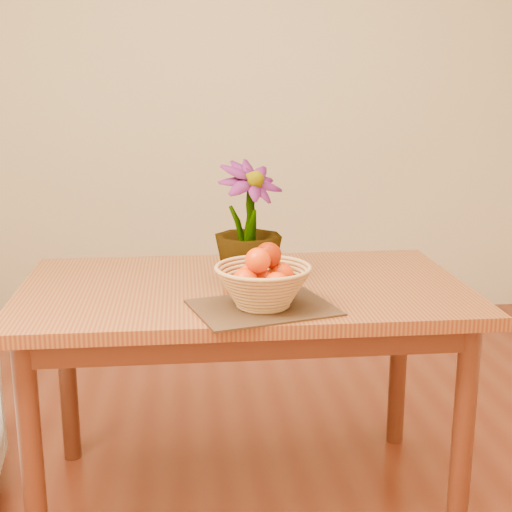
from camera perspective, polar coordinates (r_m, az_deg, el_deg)
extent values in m
cube|color=beige|center=(4.11, -3.44, 13.52)|extent=(4.00, 0.02, 2.70)
cube|color=brown|center=(2.26, -1.00, -2.77)|extent=(1.40, 0.80, 0.04)
cube|color=#461D10|center=(2.28, -0.99, -4.22)|extent=(1.28, 0.68, 0.08)
cylinder|color=#461D10|center=(2.15, -17.50, -15.27)|extent=(0.06, 0.06, 0.71)
cylinder|color=#461D10|center=(2.25, 16.21, -13.74)|extent=(0.06, 0.06, 0.71)
cylinder|color=#461D10|center=(2.71, -14.87, -8.72)|extent=(0.06, 0.06, 0.71)
cylinder|color=#461D10|center=(2.80, 11.34, -7.83)|extent=(0.06, 0.06, 0.71)
cube|color=#3D2816|center=(2.02, 0.56, -4.15)|extent=(0.45, 0.38, 0.01)
cylinder|color=tan|center=(2.02, 0.56, -3.96)|extent=(0.14, 0.14, 0.01)
sphere|color=#D53E03|center=(2.00, 0.57, -1.96)|extent=(0.06, 0.06, 0.06)
sphere|color=#D53E03|center=(2.03, 1.97, -1.50)|extent=(0.07, 0.07, 0.07)
sphere|color=#D53E03|center=(2.04, -0.45, -1.48)|extent=(0.07, 0.07, 0.07)
sphere|color=#D53E03|center=(1.96, -0.89, -2.06)|extent=(0.07, 0.07, 0.07)
sphere|color=#D53E03|center=(1.95, 1.63, -2.27)|extent=(0.07, 0.07, 0.07)
sphere|color=#D53E03|center=(2.00, 0.99, 0.07)|extent=(0.07, 0.07, 0.07)
sphere|color=#D53E03|center=(1.95, 0.15, -0.35)|extent=(0.07, 0.07, 0.07)
sphere|color=#D53E03|center=(2.00, 0.99, 0.07)|extent=(0.07, 0.07, 0.07)
imported|color=#164313|center=(2.23, -0.63, 2.62)|extent=(0.30, 0.30, 0.38)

